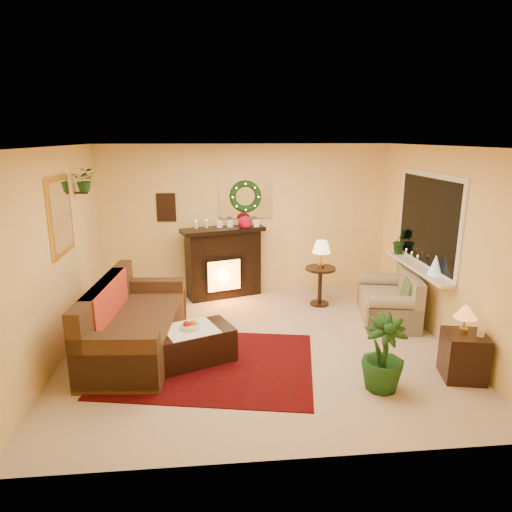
{
  "coord_description": "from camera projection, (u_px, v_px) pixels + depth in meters",
  "views": [
    {
      "loc": [
        -0.58,
        -5.59,
        2.72
      ],
      "look_at": [
        0.0,
        0.35,
        1.15
      ],
      "focal_mm": 32.0,
      "sensor_mm": 36.0,
      "label": 1
    }
  ],
  "objects": [
    {
      "name": "floor",
      "position": [
        259.0,
        345.0,
        6.12
      ],
      "size": [
        5.0,
        5.0,
        0.0
      ],
      "primitive_type": "plane",
      "color": "beige",
      "rests_on": "ground"
    },
    {
      "name": "ceiling",
      "position": [
        259.0,
        147.0,
        5.46
      ],
      "size": [
        5.0,
        5.0,
        0.0
      ],
      "primitive_type": "plane",
      "color": "white",
      "rests_on": "ground"
    },
    {
      "name": "wall_back",
      "position": [
        245.0,
        220.0,
        7.96
      ],
      "size": [
        5.0,
        5.0,
        0.0
      ],
      "primitive_type": "plane",
      "color": "#EFD88C",
      "rests_on": "ground"
    },
    {
      "name": "wall_front",
      "position": [
        288.0,
        320.0,
        3.63
      ],
      "size": [
        5.0,
        5.0,
        0.0
      ],
      "primitive_type": "plane",
      "color": "#EFD88C",
      "rests_on": "ground"
    },
    {
      "name": "wall_left",
      "position": [
        55.0,
        256.0,
        5.56
      ],
      "size": [
        4.5,
        4.5,
        0.0
      ],
      "primitive_type": "plane",
      "color": "#EFD88C",
      "rests_on": "ground"
    },
    {
      "name": "wall_right",
      "position": [
        446.0,
        247.0,
        6.03
      ],
      "size": [
        4.5,
        4.5,
        0.0
      ],
      "primitive_type": "plane",
      "color": "#EFD88C",
      "rests_on": "ground"
    },
    {
      "name": "area_rug",
      "position": [
        210.0,
        364.0,
        5.62
      ],
      "size": [
        2.8,
        2.31,
        0.01
      ],
      "primitive_type": "cube",
      "rotation": [
        0.0,
        0.0,
        -0.19
      ],
      "color": "#4C0B05",
      "rests_on": "floor"
    },
    {
      "name": "sofa",
      "position": [
        137.0,
        320.0,
        5.88
      ],
      "size": [
        1.14,
        2.25,
        0.94
      ],
      "primitive_type": "cube",
      "rotation": [
        0.0,
        0.0,
        -0.09
      ],
      "color": "#4A2718",
      "rests_on": "floor"
    },
    {
      "name": "red_throw",
      "position": [
        134.0,
        313.0,
        6.03
      ],
      "size": [
        0.84,
        1.36,
        0.02
      ],
      "primitive_type": "cube",
      "color": "red",
      "rests_on": "sofa"
    },
    {
      "name": "fireplace",
      "position": [
        223.0,
        265.0,
        7.91
      ],
      "size": [
        1.31,
        0.76,
        1.15
      ],
      "primitive_type": "cube",
      "rotation": [
        0.0,
        0.0,
        0.31
      ],
      "color": "black",
      "rests_on": "floor"
    },
    {
      "name": "poinsettia",
      "position": [
        245.0,
        223.0,
        7.73
      ],
      "size": [
        0.24,
        0.24,
        0.24
      ],
      "primitive_type": "sphere",
      "color": "#A70D26",
      "rests_on": "fireplace"
    },
    {
      "name": "mantel_candle_a",
      "position": [
        196.0,
        226.0,
        7.64
      ],
      "size": [
        0.05,
        0.05,
        0.16
      ],
      "primitive_type": "cylinder",
      "color": "silver",
      "rests_on": "fireplace"
    },
    {
      "name": "mantel_candle_b",
      "position": [
        207.0,
        225.0,
        7.72
      ],
      "size": [
        0.06,
        0.06,
        0.17
      ],
      "primitive_type": "cylinder",
      "color": "white",
      "rests_on": "fireplace"
    },
    {
      "name": "mantel_mirror",
      "position": [
        245.0,
        197.0,
        7.84
      ],
      "size": [
        0.92,
        0.02,
        0.72
      ],
      "primitive_type": "cube",
      "color": "white",
      "rests_on": "wall_back"
    },
    {
      "name": "wreath",
      "position": [
        245.0,
        197.0,
        7.79
      ],
      "size": [
        0.55,
        0.11,
        0.55
      ],
      "primitive_type": "torus",
      "rotation": [
        1.57,
        0.0,
        0.0
      ],
      "color": "#194719",
      "rests_on": "wall_back"
    },
    {
      "name": "wall_art",
      "position": [
        166.0,
        207.0,
        7.75
      ],
      "size": [
        0.32,
        0.03,
        0.48
      ],
      "primitive_type": "cube",
      "color": "#381E11",
      "rests_on": "wall_back"
    },
    {
      "name": "gold_mirror",
      "position": [
        60.0,
        216.0,
        5.73
      ],
      "size": [
        0.03,
        0.84,
        1.0
      ],
      "primitive_type": "cube",
      "color": "gold",
      "rests_on": "wall_left"
    },
    {
      "name": "hanging_plant",
      "position": [
        86.0,
        191.0,
        6.41
      ],
      "size": [
        0.33,
        0.28,
        0.36
      ],
      "primitive_type": "imported",
      "color": "#194719",
      "rests_on": "wall_left"
    },
    {
      "name": "loveseat",
      "position": [
        388.0,
        293.0,
        6.92
      ],
      "size": [
        0.99,
        1.42,
        0.75
      ],
      "primitive_type": "cube",
      "rotation": [
        0.0,
        0.0,
        -0.19
      ],
      "color": "#978861",
      "rests_on": "floor"
    },
    {
      "name": "window_frame",
      "position": [
        428.0,
        221.0,
        6.49
      ],
      "size": [
        0.03,
        1.86,
        1.36
      ],
      "primitive_type": "cube",
      "color": "white",
      "rests_on": "wall_right"
    },
    {
      "name": "window_glass",
      "position": [
        427.0,
        221.0,
        6.49
      ],
      "size": [
        0.02,
        1.7,
        1.22
      ],
      "primitive_type": "cube",
      "color": "black",
      "rests_on": "wall_right"
    },
    {
      "name": "window_sill",
      "position": [
        417.0,
        267.0,
        6.66
      ],
      "size": [
        0.22,
        1.86,
        0.04
      ],
      "primitive_type": "cube",
      "color": "white",
      "rests_on": "wall_right"
    },
    {
      "name": "mini_tree",
      "position": [
        435.0,
        265.0,
        6.15
      ],
      "size": [
        0.19,
        0.19,
        0.28
      ],
      "primitive_type": "cone",
      "color": "white",
      "rests_on": "window_sill"
    },
    {
      "name": "sill_plant",
      "position": [
        400.0,
        242.0,
        7.27
      ],
      "size": [
        0.3,
        0.24,
        0.55
      ],
      "primitive_type": "imported",
      "color": "#184A15",
      "rests_on": "window_sill"
    },
    {
      "name": "side_table_round",
      "position": [
        320.0,
        286.0,
        7.53
      ],
      "size": [
        0.61,
        0.61,
        0.64
      ],
      "primitive_type": "cylinder",
      "rotation": [
        0.0,
        0.0,
        0.26
      ],
      "color": "#432316",
      "rests_on": "floor"
    },
    {
      "name": "lamp_cream",
      "position": [
        321.0,
        253.0,
        7.4
      ],
      "size": [
        0.3,
        0.3,
        0.45
      ],
      "primitive_type": "cone",
      "color": "#FFD890",
      "rests_on": "side_table_round"
    },
    {
      "name": "end_table_square",
      "position": [
        463.0,
        356.0,
        5.24
      ],
      "size": [
        0.53,
        0.53,
        0.55
      ],
      "primitive_type": "cube",
      "rotation": [
        0.0,
        0.0,
        -0.21
      ],
      "color": "black",
      "rests_on": "floor"
    },
    {
      "name": "lamp_tiffany",
      "position": [
        465.0,
        317.0,
        5.14
      ],
      "size": [
        0.25,
        0.25,
        0.37
      ],
      "primitive_type": "cone",
      "color": "orange",
      "rests_on": "end_table_square"
    },
    {
      "name": "coffee_table",
      "position": [
        191.0,
        346.0,
        5.64
      ],
      "size": [
        1.16,
        0.91,
        0.43
      ],
      "primitive_type": "cube",
      "rotation": [
        0.0,
        0.0,
        0.39
      ],
      "color": "#3B1A12",
      "rests_on": "floor"
    },
    {
      "name": "fruit_bowl",
      "position": [
        190.0,
        327.0,
        5.59
      ],
      "size": [
        0.25,
        0.25,
        0.06
      ],
      "primitive_type": "cylinder",
      "color": "beige",
      "rests_on": "coffee_table"
    },
    {
      "name": "floor_palm",
      "position": [
        383.0,
        352.0,
        4.96
      ],
      "size": [
        1.44,
        1.44,
        2.54
      ],
      "primitive_type": "imported",
      "rotation": [
        0.0,
        0.0,
        0.01
      ],
      "color": "#154E13",
      "rests_on": "floor"
    }
  ]
}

